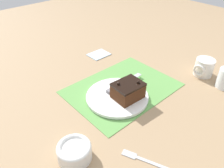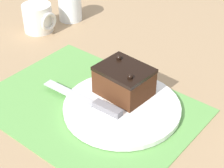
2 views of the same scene
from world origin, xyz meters
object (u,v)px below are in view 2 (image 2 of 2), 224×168
at_px(chocolate_cake, 124,81).
at_px(drinking_glass, 70,6).
at_px(coffee_mug, 38,18).
at_px(cake_plate, 122,107).
at_px(serving_knife, 94,103).

height_order(chocolate_cake, drinking_glass, chocolate_cake).
bearing_deg(coffee_mug, cake_plate, -18.60).
xyz_separation_m(chocolate_cake, serving_knife, (-0.02, -0.08, -0.03)).
xyz_separation_m(chocolate_cake, drinking_glass, (-0.38, 0.22, -0.01)).
xyz_separation_m(drinking_glass, coffee_mug, (-0.02, -0.11, -0.00)).
bearing_deg(serving_knife, coffee_mug, 62.05).
bearing_deg(cake_plate, drinking_glass, 147.61).
xyz_separation_m(chocolate_cake, coffee_mug, (-0.40, 0.11, -0.01)).
distance_m(serving_knife, coffee_mug, 0.42).
bearing_deg(serving_knife, cake_plate, -52.01).
height_order(chocolate_cake, coffee_mug, chocolate_cake).
bearing_deg(chocolate_cake, serving_knife, -106.98).
relative_size(serving_knife, drinking_glass, 2.40).
xyz_separation_m(cake_plate, serving_knife, (-0.05, -0.04, 0.01)).
bearing_deg(cake_plate, chocolate_cake, 122.50).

